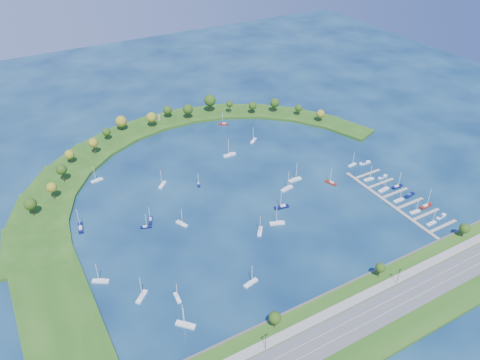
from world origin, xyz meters
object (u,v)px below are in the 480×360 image
moored_boat_20 (277,223)px  docked_boat_5 (409,195)px  docked_boat_10 (352,165)px  moored_boat_1 (295,179)px  moored_boat_6 (182,223)px  moored_boat_8 (186,325)px  moored_boat_12 (177,297)px  docked_boat_1 (441,216)px  moored_boat_11 (260,231)px  docked_boat_4 (399,200)px  moored_boat_5 (251,283)px  moored_boat_16 (253,140)px  moored_boat_21 (186,324)px  docked_boat_3 (426,206)px  docked_boat_7 (397,186)px  moored_boat_18 (142,296)px  moored_boat_3 (146,227)px  moored_boat_4 (198,184)px  moored_boat_15 (101,281)px  docked_boat_2 (415,211)px  moored_boat_0 (150,220)px  harbor_tower (159,118)px  docked_boat_0 (432,223)px  moored_boat_10 (162,184)px  docked_boat_8 (369,179)px  moored_boat_7 (282,207)px  docked_boat_9 (382,177)px  dock_system (397,200)px  moored_boat_17 (223,124)px  moored_boat_14 (287,188)px  moored_boat_13 (81,228)px  docked_boat_6 (384,189)px  moored_boat_19 (97,180)px  moored_boat_9 (230,154)px  docked_boat_11 (365,163)px  moored_boat_2 (331,182)px

moored_boat_20 → docked_boat_5: bearing=-170.7°
docked_boat_10 → moored_boat_1: bearing=165.9°
moored_boat_6 → moored_boat_8: moored_boat_8 is taller
moored_boat_12 → docked_boat_1: (168.07, -20.19, -0.27)m
moored_boat_6 → moored_boat_11: size_ratio=0.96×
moored_boat_8 → moored_boat_12: 17.99m
moored_boat_8 → docked_boat_4: (160.72, 22.86, -0.02)m
moored_boat_5 → moored_boat_16: (79.11, 129.35, -0.00)m
moored_boat_21 → docked_boat_3: bearing=-130.2°
moored_boat_8 → docked_boat_7: bearing=-120.8°
docked_boat_1 → moored_boat_18: bearing=163.5°
moored_boat_3 → docked_boat_3: docked_boat_3 is taller
moored_boat_4 → docked_boat_10: (107.55, -32.87, 0.01)m
moored_boat_1 → docked_boat_4: moored_boat_1 is taller
moored_boat_11 → moored_boat_15: moored_boat_15 is taller
moored_boat_12 → moored_boat_21: 17.89m
docked_boat_1 → docked_boat_2: docked_boat_2 is taller
moored_boat_5 → moored_boat_0: bearing=97.7°
harbor_tower → docked_boat_1: (104.13, -207.37, -3.68)m
moored_boat_15 → docked_boat_0: 195.08m
moored_boat_16 → docked_boat_7: 115.04m
moored_boat_12 → docked_boat_7: bearing=100.3°
moored_boat_10 → docked_boat_8: 142.13m
moored_boat_7 → docked_boat_9: moored_boat_7 is taller
dock_system → moored_boat_17: size_ratio=7.17×
moored_boat_3 → moored_boat_14: size_ratio=0.72×
harbor_tower → docked_boat_5: harbor_tower is taller
moored_boat_1 → moored_boat_13: bearing=172.0°
moored_boat_7 → docked_boat_6: 72.34m
harbor_tower → moored_boat_19: bearing=-138.5°
moored_boat_15 → harbor_tower: bearing=-89.6°
moored_boat_9 → moored_boat_20: 86.05m
harbor_tower → moored_boat_12: bearing=-108.9°
docked_boat_6 → docked_boat_7: bearing=-15.2°
moored_boat_3 → moored_boat_6: size_ratio=0.84×
moored_boat_15 → moored_boat_17: (139.27, 126.23, -0.04)m
moored_boat_1 → docked_boat_11: bearing=-6.7°
moored_boat_17 → moored_boat_7: bearing=115.9°
moored_boat_9 → docked_boat_2: (68.22, -118.24, -0.11)m
moored_boat_15 → docked_boat_5: 199.95m
moored_boat_0 → moored_boat_1: 102.87m
moored_boat_16 → moored_boat_8: bearing=10.3°
moored_boat_9 → moored_boat_19: bearing=-9.9°
moored_boat_7 → moored_boat_3: bearing=-6.7°
docked_boat_7 → moored_boat_6: bearing=166.9°
moored_boat_2 → moored_boat_20: (-55.77, -18.30, 0.04)m
moored_boat_5 → docked_boat_4: moored_boat_5 is taller
docked_boat_1 → docked_boat_8: docked_boat_8 is taller
moored_boat_6 → moored_boat_0: bearing=-152.8°
moored_boat_19 → moored_boat_1: bearing=144.4°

